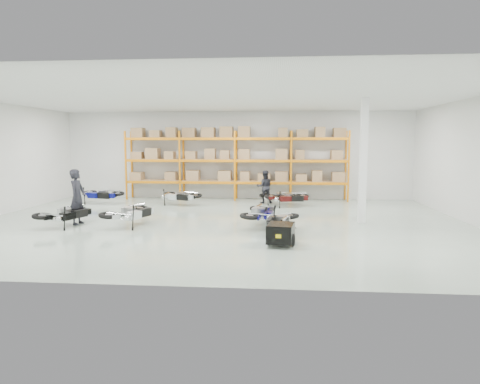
# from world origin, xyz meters

# --- Properties ---
(room) EXTENTS (18.00, 18.00, 18.00)m
(room) POSITION_xyz_m (0.00, 0.00, 2.25)
(room) COLOR #A6B9A8
(room) RESTS_ON ground
(pallet_rack) EXTENTS (11.28, 0.98, 3.62)m
(pallet_rack) POSITION_xyz_m (-0.00, 6.45, 2.26)
(pallet_rack) COLOR orange
(pallet_rack) RESTS_ON ground
(structural_column) EXTENTS (0.25, 0.25, 4.50)m
(structural_column) POSITION_xyz_m (5.20, 0.50, 2.25)
(structural_column) COLOR white
(structural_column) RESTS_ON ground
(moto_blue_centre) EXTENTS (1.23, 2.06, 1.25)m
(moto_blue_centre) POSITION_xyz_m (1.56, -0.62, 0.59)
(moto_blue_centre) COLOR #0A0853
(moto_blue_centre) RESTS_ON ground
(moto_silver_left) EXTENTS (1.59, 2.19, 1.28)m
(moto_silver_left) POSITION_xyz_m (-2.97, -0.96, 0.60)
(moto_silver_left) COLOR silver
(moto_silver_left) RESTS_ON ground
(moto_black_far_left) EXTENTS (1.55, 2.09, 1.22)m
(moto_black_far_left) POSITION_xyz_m (-5.19, -1.21, 0.57)
(moto_black_far_left) COLOR black
(moto_black_far_left) RESTS_ON ground
(moto_touring_right) EXTENTS (1.15, 1.91, 1.17)m
(moto_touring_right) POSITION_xyz_m (2.22, -1.77, 0.55)
(moto_touring_right) COLOR black
(moto_touring_right) RESTS_ON ground
(trailer) EXTENTS (0.83, 1.52, 0.62)m
(trailer) POSITION_xyz_m (2.22, -3.37, 0.37)
(trailer) COLOR black
(trailer) RESTS_ON ground
(moto_back_a) EXTENTS (2.08, 1.39, 1.23)m
(moto_back_a) POSITION_xyz_m (-6.29, 4.37, 0.58)
(moto_back_a) COLOR navy
(moto_back_a) RESTS_ON ground
(moto_back_b) EXTENTS (2.01, 1.50, 1.17)m
(moto_back_b) POSITION_xyz_m (-2.43, 4.25, 0.55)
(moto_back_b) COLOR silver
(moto_back_b) RESTS_ON ground
(moto_back_c) EXTENTS (1.61, 0.86, 1.02)m
(moto_back_c) POSITION_xyz_m (2.16, 4.89, 0.48)
(moto_back_c) COLOR black
(moto_back_c) RESTS_ON ground
(moto_back_d) EXTENTS (1.94, 1.26, 1.16)m
(moto_back_d) POSITION_xyz_m (2.62, 4.13, 0.55)
(moto_back_d) COLOR #3D0C0C
(moto_back_d) RESTS_ON ground
(person_left) EXTENTS (0.49, 0.73, 1.97)m
(person_left) POSITION_xyz_m (-4.98, -0.73, 0.99)
(person_left) COLOR black
(person_left) RESTS_ON ground
(person_back) EXTENTS (0.83, 0.69, 1.58)m
(person_back) POSITION_xyz_m (1.52, 5.25, 0.79)
(person_back) COLOR black
(person_back) RESTS_ON ground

